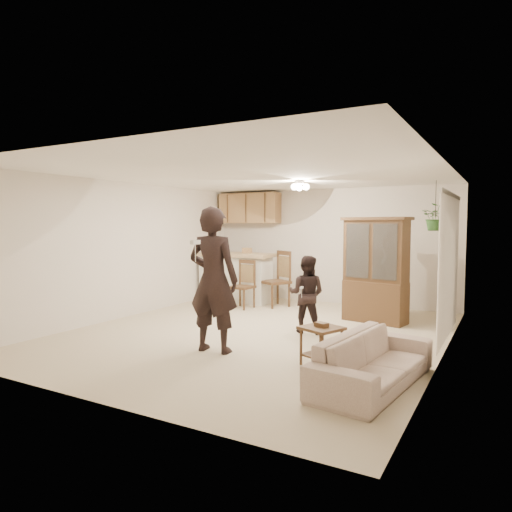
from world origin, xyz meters
The scene contains 23 objects.
floor centered at (0.00, 0.00, 0.00)m, with size 6.50×6.50×0.00m, color #BCB08E.
ceiling centered at (0.00, 0.00, 2.50)m, with size 5.50×6.50×0.02m, color white.
wall_back centered at (0.00, 3.25, 1.25)m, with size 5.50×0.02×2.50m, color silver.
wall_front centered at (0.00, -3.25, 1.25)m, with size 5.50×0.02×2.50m, color silver.
wall_left centered at (-2.75, 0.00, 1.25)m, with size 0.02×6.50×2.50m, color silver.
wall_right centered at (2.75, 0.00, 1.25)m, with size 0.02×6.50×2.50m, color silver.
breakfast_bar centered at (-1.85, 2.35, 0.50)m, with size 1.60×0.55×1.00m, color silver.
bar_top centered at (-1.85, 2.35, 1.05)m, with size 1.75×0.70×0.08m, color tan.
upper_cabinets centered at (-1.90, 3.07, 2.10)m, with size 1.50×0.34×0.70m, color brown.
vertical_blinds centered at (2.71, 0.90, 1.10)m, with size 0.06×2.30×2.10m, color silver, non-canonical shape.
ceiling_fixture centered at (0.20, 1.20, 2.40)m, with size 0.36×0.36×0.20m, color beige, non-canonical shape.
hanging_plant centered at (2.30, 2.40, 1.85)m, with size 0.43×0.37×0.48m, color #2B6227.
plant_cord centered at (2.30, 2.40, 2.17)m, with size 0.01×0.01×0.65m, color #28241D.
sofa centered at (2.24, -1.47, 0.37)m, with size 1.87×0.73×0.73m, color beige.
adult centered at (0.00, -1.22, 0.90)m, with size 0.66×0.43×1.80m, color black.
child centered at (0.67, 0.41, 0.68)m, with size 0.66×0.51×1.35m, color black.
china_hutch centered at (1.43, 1.72, 0.91)m, with size 1.24×0.67×1.85m.
side_table centered at (1.50, -1.09, 0.25)m, with size 0.57×0.57×0.53m.
chair_bar centered at (-1.31, 1.72, 0.28)m, with size 0.47×0.47×0.98m.
chair_hutch_left centered at (-0.80, 2.23, 0.33)m, with size 0.70×0.70×1.16m.
chair_hutch_right centered at (1.50, 2.02, 0.27)m, with size 0.44×0.44×0.96m.
controller_adult centered at (0.05, -1.67, 1.50)m, with size 0.05×0.17×0.05m, color white.
controller_child centered at (0.71, 0.13, 0.76)m, with size 0.03×0.11×0.03m, color white.
Camera 1 is at (3.46, -6.26, 1.73)m, focal length 32.00 mm.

